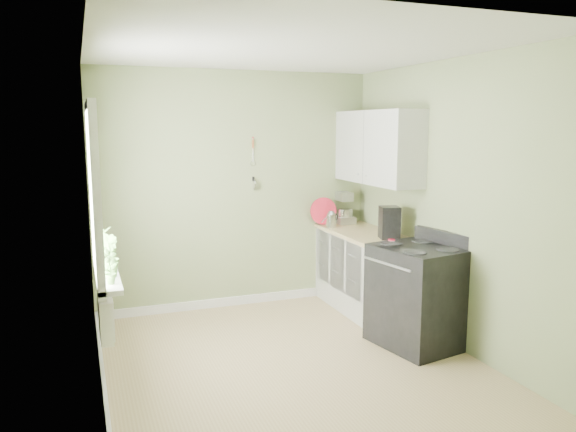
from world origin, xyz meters
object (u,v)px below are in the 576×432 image
object	(u,v)px
stove	(418,295)
kettle	(331,219)
coffee_maker	(389,223)
stand_mixer	(342,208)

from	to	relation	value
stove	kettle	bearing A→B (deg)	98.82
stove	kettle	size ratio (longest dim) A/B	5.53
coffee_maker	stand_mixer	bearing A→B (deg)	91.32
kettle	coffee_maker	size ratio (longest dim) A/B	0.58
stove	stand_mixer	size ratio (longest dim) A/B	2.57
stove	stand_mixer	xyz separation A→B (m)	(0.05, 1.74, 0.60)
stove	stand_mixer	world-z (taller)	stand_mixer
stand_mixer	kettle	world-z (taller)	stand_mixer
stove	kettle	world-z (taller)	kettle
stand_mixer	kettle	bearing A→B (deg)	-135.96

